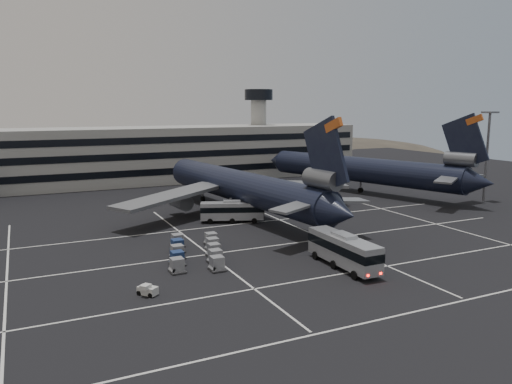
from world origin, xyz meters
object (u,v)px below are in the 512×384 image
(trijet_main, at_px, (242,187))
(bus_near, at_px, (343,249))
(bus_far, at_px, (232,210))
(uld_cluster, at_px, (196,251))

(trijet_main, xyz_separation_m, bus_near, (-0.74, -31.88, -2.94))
(bus_far, bearing_deg, bus_near, -152.22)
(bus_near, height_order, bus_far, bus_near)
(uld_cluster, bearing_deg, trijet_main, 52.50)
(bus_far, bearing_deg, uld_cluster, 165.66)
(bus_near, distance_m, bus_far, 28.04)
(bus_near, xyz_separation_m, bus_far, (-2.89, 27.89, -0.28))
(trijet_main, xyz_separation_m, bus_far, (-3.63, -3.98, -3.21))
(bus_near, bearing_deg, uld_cluster, 142.36)
(trijet_main, distance_m, bus_far, 6.28)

